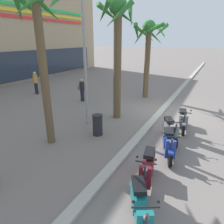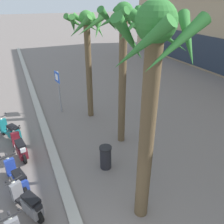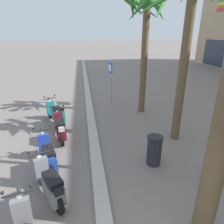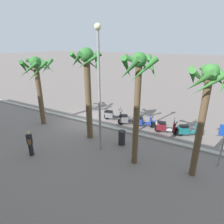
# 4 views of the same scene
# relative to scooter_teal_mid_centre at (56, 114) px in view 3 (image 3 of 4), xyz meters

# --- Properties ---
(scooter_teal_mid_centre) EXTENTS (1.64, 0.98, 1.17)m
(scooter_teal_mid_centre) POSITION_rel_scooter_teal_mid_centre_xyz_m (0.00, 0.00, 0.00)
(scooter_teal_mid_centre) COLOR black
(scooter_teal_mid_centre) RESTS_ON ground
(scooter_maroon_mid_rear) EXTENTS (1.76, 0.66, 1.17)m
(scooter_maroon_mid_rear) POSITION_rel_scooter_teal_mid_centre_xyz_m (1.49, 0.30, 0.01)
(scooter_maroon_mid_rear) COLOR black
(scooter_maroon_mid_rear) RESTS_ON ground
(scooter_blue_lead_nearest) EXTENTS (1.74, 0.80, 1.17)m
(scooter_blue_lead_nearest) POSITION_rel_scooter_teal_mid_centre_xyz_m (3.31, 0.11, -0.00)
(scooter_blue_lead_nearest) COLOR black
(scooter_blue_lead_nearest) RESTS_ON ground
(scooter_grey_last_in_row) EXTENTS (1.58, 0.93, 1.17)m
(scooter_grey_last_in_row) POSITION_rel_scooter_teal_mid_centre_xyz_m (4.55, 0.32, 0.00)
(scooter_grey_last_in_row) COLOR black
(scooter_grey_last_in_row) RESTS_ON ground
(crossing_sign) EXTENTS (0.59, 0.17, 2.40)m
(crossing_sign) POSITION_rel_scooter_teal_mid_centre_xyz_m (-2.03, 2.75, 1.05)
(crossing_sign) COLOR #939399
(crossing_sign) RESTS_ON ground
(palm_tree_mid_walkway) EXTENTS (2.02, 2.02, 5.85)m
(palm_tree_mid_walkway) POSITION_rel_scooter_teal_mid_centre_xyz_m (2.05, 4.68, 3.89)
(palm_tree_mid_walkway) COLOR brown
(palm_tree_mid_walkway) RESTS_ON ground
(palm_tree_by_mall_entrance) EXTENTS (2.04, 2.03, 5.46)m
(palm_tree_by_mall_entrance) POSITION_rel_scooter_teal_mid_centre_xyz_m (-0.91, 4.17, 3.72)
(palm_tree_by_mall_entrance) COLOR brown
(palm_tree_by_mall_entrance) RESTS_ON ground
(litter_bin) EXTENTS (0.48, 0.48, 0.95)m
(litter_bin) POSITION_rel_scooter_teal_mid_centre_xyz_m (3.51, 3.29, 0.03)
(litter_bin) COLOR #232328
(litter_bin) RESTS_ON ground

